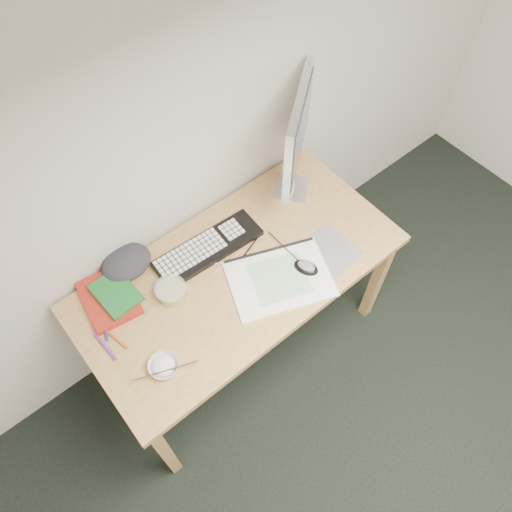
{
  "coord_description": "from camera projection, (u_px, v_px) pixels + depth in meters",
  "views": [
    {
      "loc": [
        -0.93,
        0.54,
        2.56
      ],
      "look_at": [
        -0.22,
        1.4,
        0.83
      ],
      "focal_mm": 35.0,
      "sensor_mm": 36.0,
      "label": 1
    }
  ],
  "objects": [
    {
      "name": "mouse",
      "position": [
        306.0,
        266.0,
        2.09
      ],
      "size": [
        0.1,
        0.13,
        0.04
      ],
      "primitive_type": "ellipsoid",
      "rotation": [
        0.0,
        0.0,
        0.37
      ],
      "color": "black",
      "rests_on": "sketchpad"
    },
    {
      "name": "sketchpad",
      "position": [
        280.0,
        279.0,
        2.08
      ],
      "size": [
        0.5,
        0.43,
        0.01
      ],
      "primitive_type": "cube",
      "rotation": [
        0.0,
        0.0,
        -0.38
      ],
      "color": "white",
      "rests_on": "desk"
    },
    {
      "name": "chopsticks",
      "position": [
        167.0,
        370.0,
        1.84
      ],
      "size": [
        0.23,
        0.11,
        0.02
      ],
      "primitive_type": "cylinder",
      "rotation": [
        0.0,
        1.57,
        -0.37
      ],
      "color": "silver",
      "rests_on": "rice_bowl"
    },
    {
      "name": "keyboard",
      "position": [
        208.0,
        248.0,
        2.16
      ],
      "size": [
        0.49,
        0.18,
        0.03
      ],
      "primitive_type": "cube",
      "rotation": [
        0.0,
        0.0,
        -0.05
      ],
      "color": "black",
      "rests_on": "desk"
    },
    {
      "name": "pencil_tan",
      "position": [
        234.0,
        262.0,
        2.13
      ],
      "size": [
        0.15,
        0.11,
        0.01
      ],
      "primitive_type": "cylinder",
      "rotation": [
        0.0,
        1.57,
        -0.59
      ],
      "color": "tan",
      "rests_on": "desk"
    },
    {
      "name": "cloth_lump",
      "position": [
        126.0,
        262.0,
        2.09
      ],
      "size": [
        0.18,
        0.15,
        0.08
      ],
      "primitive_type": "ellipsoid",
      "rotation": [
        0.0,
        0.0,
        0.01
      ],
      "color": "#24262B",
      "rests_on": "desk"
    },
    {
      "name": "monitor",
      "position": [
        297.0,
        134.0,
        2.07
      ],
      "size": [
        0.39,
        0.32,
        0.55
      ],
      "rotation": [
        0.0,
        0.0,
        0.67
      ],
      "color": "silver",
      "rests_on": "desk"
    },
    {
      "name": "fruit_tub",
      "position": [
        171.0,
        292.0,
        2.02
      ],
      "size": [
        0.13,
        0.13,
        0.06
      ],
      "primitive_type": "cylinder",
      "rotation": [
        0.0,
        0.0,
        0.05
      ],
      "color": "gold",
      "rests_on": "desk"
    },
    {
      "name": "pencil_black",
      "position": [
        248.0,
        250.0,
        2.17
      ],
      "size": [
        0.16,
        0.06,
        0.01
      ],
      "primitive_type": "cylinder",
      "rotation": [
        0.0,
        1.57,
        0.33
      ],
      "color": "black",
      "rests_on": "desk"
    },
    {
      "name": "book_red",
      "position": [
        109.0,
        298.0,
        2.03
      ],
      "size": [
        0.23,
        0.29,
        0.03
      ],
      "primitive_type": "cube",
      "rotation": [
        0.0,
        0.0,
        -0.15
      ],
      "color": "maroon",
      "rests_on": "desk"
    },
    {
      "name": "book_green",
      "position": [
        116.0,
        293.0,
        2.02
      ],
      "size": [
        0.16,
        0.21,
        0.02
      ],
      "primitive_type": "cube",
      "rotation": [
        0.0,
        0.0,
        0.06
      ],
      "color": "#196426",
      "rests_on": "book_red"
    },
    {
      "name": "pencil_pink",
      "position": [
        228.0,
        261.0,
        2.13
      ],
      "size": [
        0.19,
        0.02,
        0.01
      ],
      "primitive_type": "cylinder",
      "rotation": [
        0.0,
        1.57,
        0.07
      ],
      "color": "pink",
      "rests_on": "desk"
    },
    {
      "name": "desk",
      "position": [
        239.0,
        280.0,
        2.18
      ],
      "size": [
        1.4,
        0.7,
        0.75
      ],
      "color": "tan",
      "rests_on": "ground"
    },
    {
      "name": "marker_orange",
      "position": [
        117.0,
        339.0,
        1.94
      ],
      "size": [
        0.04,
        0.12,
        0.01
      ],
      "primitive_type": "cylinder",
      "rotation": [
        0.0,
        1.57,
        1.78
      ],
      "color": "#BF4E16",
      "rests_on": "desk"
    },
    {
      "name": "marker_blue",
      "position": [
        105.0,
        326.0,
        1.97
      ],
      "size": [
        0.06,
        0.12,
        0.01
      ],
      "primitive_type": "cylinder",
      "rotation": [
        0.0,
        1.57,
        1.16
      ],
      "color": "#212AB3",
      "rests_on": "desk"
    },
    {
      "name": "mousepad",
      "position": [
        326.0,
        254.0,
        2.16
      ],
      "size": [
        0.26,
        0.24,
        0.0
      ],
      "primitive_type": "cube",
      "rotation": [
        0.0,
        0.0,
        0.11
      ],
      "color": "slate",
      "rests_on": "desk"
    },
    {
      "name": "rice_bowl",
      "position": [
        164.0,
        366.0,
        1.87
      ],
      "size": [
        0.15,
        0.15,
        0.04
      ],
      "primitive_type": "imported",
      "rotation": [
        0.0,
        0.0,
        -0.32
      ],
      "color": "silver",
      "rests_on": "desk"
    },
    {
      "name": "marker_purple",
      "position": [
        105.0,
        347.0,
        1.92
      ],
      "size": [
        0.02,
        0.14,
        0.01
      ],
      "primitive_type": "cylinder",
      "rotation": [
        0.0,
        1.57,
        1.63
      ],
      "color": "#80278F",
      "rests_on": "desk"
    }
  ]
}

